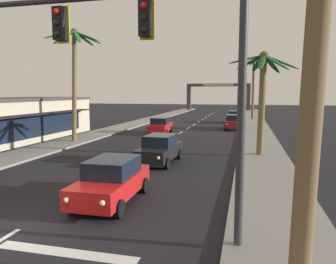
# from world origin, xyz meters

# --- Properties ---
(ground_plane) EXTENTS (220.00, 220.00, 0.00)m
(ground_plane) POSITION_xyz_m (0.00, 0.00, 0.00)
(ground_plane) COLOR black
(sidewalk_right) EXTENTS (3.20, 110.00, 0.14)m
(sidewalk_right) POSITION_xyz_m (7.80, 20.00, 0.07)
(sidewalk_right) COLOR gray
(sidewalk_right) RESTS_ON ground
(sidewalk_left) EXTENTS (3.20, 110.00, 0.14)m
(sidewalk_left) POSITION_xyz_m (-7.80, 20.00, 0.07)
(sidewalk_left) COLOR gray
(sidewalk_left) RESTS_ON ground
(lane_markings) EXTENTS (4.28, 88.67, 0.01)m
(lane_markings) POSITION_xyz_m (0.46, 19.95, 0.00)
(lane_markings) COLOR silver
(lane_markings) RESTS_ON ground
(traffic_signal_mast) EXTENTS (10.29, 0.41, 7.51)m
(traffic_signal_mast) POSITION_xyz_m (3.26, 0.67, 5.42)
(traffic_signal_mast) COLOR #2D2D33
(traffic_signal_mast) RESTS_ON ground
(sedan_lead_at_stop_bar) EXTENTS (1.99, 4.47, 1.68)m
(sedan_lead_at_stop_bar) POSITION_xyz_m (1.77, 3.38, 0.85)
(sedan_lead_at_stop_bar) COLOR red
(sedan_lead_at_stop_bar) RESTS_ON ground
(sedan_third_in_queue) EXTENTS (2.08, 4.50, 1.68)m
(sedan_third_in_queue) POSITION_xyz_m (1.72, 10.56, 0.85)
(sedan_third_in_queue) COLOR black
(sedan_third_in_queue) RESTS_ON ground
(sedan_oncoming_far) EXTENTS (2.14, 4.52, 1.68)m
(sedan_oncoming_far) POSITION_xyz_m (-1.85, 23.92, 0.85)
(sedan_oncoming_far) COLOR red
(sedan_oncoming_far) RESTS_ON ground
(sedan_parked_nearest_kerb) EXTENTS (2.01, 4.48, 1.68)m
(sedan_parked_nearest_kerb) POSITION_xyz_m (5.27, 29.77, 0.85)
(sedan_parked_nearest_kerb) COLOR maroon
(sedan_parked_nearest_kerb) RESTS_ON ground
(sedan_parked_mid_kerb) EXTENTS (2.08, 4.50, 1.68)m
(sedan_parked_mid_kerb) POSITION_xyz_m (5.09, 38.03, 0.85)
(sedan_parked_mid_kerb) COLOR silver
(sedan_parked_mid_kerb) RESTS_ON ground
(palm_left_second) EXTENTS (4.62, 4.65, 9.40)m
(palm_left_second) POSITION_xyz_m (-7.12, 16.50, 6.71)
(palm_left_second) COLOR brown
(palm_left_second) RESTS_ON ground
(palm_right_nearest) EXTENTS (3.29, 3.28, 9.13)m
(palm_right_nearest) POSITION_xyz_m (7.95, -1.12, 5.87)
(palm_right_nearest) COLOR brown
(palm_right_nearest) RESTS_ON ground
(palm_right_second) EXTENTS (4.42, 4.29, 6.82)m
(palm_right_second) POSITION_xyz_m (7.67, 14.03, 4.69)
(palm_right_second) COLOR brown
(palm_right_second) RESTS_ON ground
(palm_right_farthest) EXTENTS (3.54, 3.76, 9.55)m
(palm_right_farthest) POSITION_xyz_m (7.62, 44.28, 6.38)
(palm_right_farthest) COLOR brown
(palm_right_farthest) RESTS_ON ground
(town_gateway_arch) EXTENTS (14.95, 0.90, 6.39)m
(town_gateway_arch) POSITION_xyz_m (0.00, 69.50, 4.18)
(town_gateway_arch) COLOR #423D38
(town_gateway_arch) RESTS_ON ground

